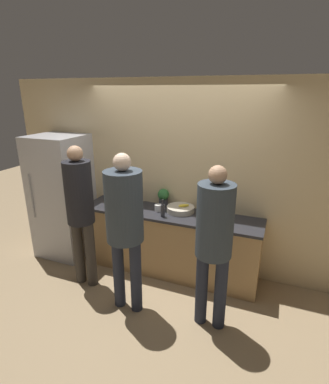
# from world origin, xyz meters

# --- Properties ---
(ground_plane) EXTENTS (14.00, 14.00, 0.00)m
(ground_plane) POSITION_xyz_m (0.00, 0.00, 0.00)
(ground_plane) COLOR #9E8460
(wall_back) EXTENTS (5.20, 0.06, 2.60)m
(wall_back) POSITION_xyz_m (0.00, 0.62, 1.30)
(wall_back) COLOR #D6BC8C
(wall_back) RESTS_ON ground_plane
(counter) EXTENTS (2.44, 0.60, 0.89)m
(counter) POSITION_xyz_m (0.00, 0.34, 0.45)
(counter) COLOR tan
(counter) RESTS_ON ground_plane
(refrigerator) EXTENTS (0.74, 0.73, 1.83)m
(refrigerator) POSITION_xyz_m (-1.71, 0.25, 0.92)
(refrigerator) COLOR #B7B7BC
(refrigerator) RESTS_ON ground_plane
(person_left) EXTENTS (0.34, 0.34, 1.84)m
(person_left) POSITION_xyz_m (-0.92, -0.35, 1.09)
(person_left) COLOR #38332D
(person_left) RESTS_ON ground_plane
(person_center) EXTENTS (0.41, 0.41, 1.85)m
(person_center) POSITION_xyz_m (-0.18, -0.56, 1.14)
(person_center) COLOR #232838
(person_center) RESTS_ON ground_plane
(person_right) EXTENTS (0.37, 0.37, 1.78)m
(person_right) POSITION_xyz_m (0.77, -0.47, 1.08)
(person_right) COLOR #232838
(person_right) RESTS_ON ground_plane
(fruit_bowl) EXTENTS (0.37, 0.37, 0.11)m
(fruit_bowl) POSITION_xyz_m (0.12, 0.41, 0.93)
(fruit_bowl) COLOR beige
(fruit_bowl) RESTS_ON counter
(utensil_crock) EXTENTS (0.12, 0.12, 0.23)m
(utensil_crock) POSITION_xyz_m (-0.51, 0.42, 0.95)
(utensil_crock) COLOR #3D424C
(utensil_crock) RESTS_ON counter
(bottle_clear) EXTENTS (0.08, 0.08, 0.16)m
(bottle_clear) POSITION_xyz_m (0.67, 0.25, 0.95)
(bottle_clear) COLOR silver
(bottle_clear) RESTS_ON counter
(bottle_dark) EXTENTS (0.05, 0.05, 0.23)m
(bottle_dark) POSITION_xyz_m (-0.04, 0.17, 0.98)
(bottle_dark) COLOR #333338
(bottle_dark) RESTS_ON counter
(bottle_green) EXTENTS (0.05, 0.05, 0.25)m
(bottle_green) POSITION_xyz_m (0.59, 0.34, 0.99)
(bottle_green) COLOR #236033
(bottle_green) RESTS_ON counter
(cup_yellow) EXTENTS (0.07, 0.07, 0.09)m
(cup_yellow) POSITION_xyz_m (0.44, 0.31, 0.93)
(cup_yellow) COLOR gold
(cup_yellow) RESTS_ON counter
(cup_white) EXTENTS (0.09, 0.09, 0.09)m
(cup_white) POSITION_xyz_m (-0.17, 0.32, 0.93)
(cup_white) COLOR white
(cup_white) RESTS_ON counter
(potted_plant) EXTENTS (0.16, 0.16, 0.25)m
(potted_plant) POSITION_xyz_m (-0.18, 0.53, 1.02)
(potted_plant) COLOR #3D3D42
(potted_plant) RESTS_ON counter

